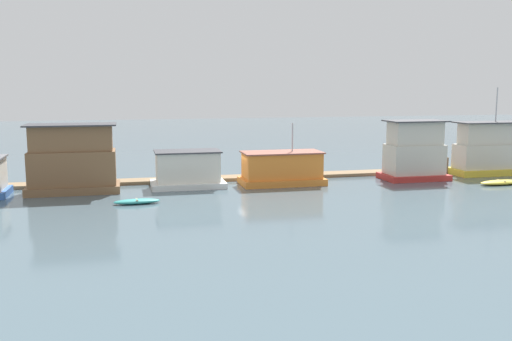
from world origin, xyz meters
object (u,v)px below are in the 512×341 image
at_px(houseboat_brown, 73,161).
at_px(houseboat_red, 414,153).
at_px(dinghy_teal, 137,201).
at_px(dinghy_yellow, 501,182).
at_px(mooring_post_far_right, 458,167).
at_px(houseboat_orange, 282,169).
at_px(mooring_post_near_right, 74,180).
at_px(houseboat_yellow, 487,151).
at_px(houseboat_white, 188,170).
at_px(mooring_post_far_left, 447,166).

bearing_deg(houseboat_brown, houseboat_red, -0.76).
xyz_separation_m(houseboat_red, dinghy_teal, (-25.49, -5.57, -2.30)).
xyz_separation_m(dinghy_yellow, mooring_post_far_right, (0.05, 6.81, 0.43)).
xyz_separation_m(houseboat_orange, mooring_post_far_right, (18.86, 2.17, -0.75)).
bearing_deg(mooring_post_near_right, houseboat_yellow, -1.80).
bearing_deg(mooring_post_far_right, houseboat_white, -176.77).
height_order(houseboat_brown, mooring_post_far_left, houseboat_brown).
bearing_deg(houseboat_orange, houseboat_white, 175.55).
relative_size(houseboat_white, dinghy_yellow, 1.48).
distance_m(houseboat_brown, dinghy_yellow, 36.88).
height_order(houseboat_orange, houseboat_red, houseboat_red).
relative_size(houseboat_red, houseboat_yellow, 0.70).
xyz_separation_m(houseboat_yellow, mooring_post_near_right, (-38.98, 1.23, -1.59)).
bearing_deg(mooring_post_far_right, dinghy_yellow, -90.42).
distance_m(houseboat_white, houseboat_yellow, 29.48).
bearing_deg(mooring_post_far_right, dinghy_teal, -165.98).
height_order(mooring_post_near_right, mooring_post_far_left, mooring_post_far_left).
bearing_deg(houseboat_brown, houseboat_orange, -0.80).
height_order(houseboat_brown, dinghy_teal, houseboat_brown).
relative_size(houseboat_orange, houseboat_red, 1.24).
distance_m(houseboat_red, mooring_post_near_right, 30.65).
distance_m(houseboat_white, houseboat_orange, 8.28).
xyz_separation_m(houseboat_orange, houseboat_red, (12.73, -0.16, 1.09)).
xyz_separation_m(houseboat_white, houseboat_orange, (8.26, -0.64, -0.08)).
bearing_deg(houseboat_yellow, dinghy_yellow, -113.23).
bearing_deg(dinghy_yellow, houseboat_orange, 166.17).
relative_size(houseboat_yellow, mooring_post_near_right, 6.15).
height_order(houseboat_orange, mooring_post_near_right, houseboat_orange).
height_order(houseboat_white, dinghy_yellow, houseboat_white).
distance_m(houseboat_orange, mooring_post_near_right, 17.92).
relative_size(dinghy_yellow, mooring_post_far_right, 3.32).
distance_m(houseboat_brown, mooring_post_far_left, 35.42).
bearing_deg(houseboat_yellow, mooring_post_far_left, 160.97).
relative_size(houseboat_brown, houseboat_orange, 1.00).
xyz_separation_m(mooring_post_near_right, mooring_post_far_left, (35.43, 0.00, 0.11)).
bearing_deg(mooring_post_near_right, houseboat_white, -9.14).
xyz_separation_m(houseboat_white, mooring_post_far_left, (25.91, 1.53, -0.66)).
distance_m(houseboat_yellow, dinghy_yellow, 6.41).
relative_size(houseboat_orange, dinghy_teal, 2.14).
bearing_deg(houseboat_white, dinghy_yellow, -11.03).
relative_size(houseboat_brown, mooring_post_far_left, 4.57).
height_order(houseboat_white, houseboat_yellow, houseboat_yellow).
height_order(houseboat_brown, houseboat_red, houseboat_brown).
height_order(houseboat_brown, dinghy_yellow, houseboat_brown).
distance_m(houseboat_white, mooring_post_far_left, 25.96).
bearing_deg(dinghy_teal, mooring_post_far_left, 14.56).
bearing_deg(houseboat_brown, dinghy_teal, -50.56).
height_order(houseboat_white, houseboat_red, houseboat_red).
xyz_separation_m(houseboat_orange, dinghy_teal, (-12.76, -5.72, -1.21)).
bearing_deg(houseboat_red, mooring_post_far_right, 20.82).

